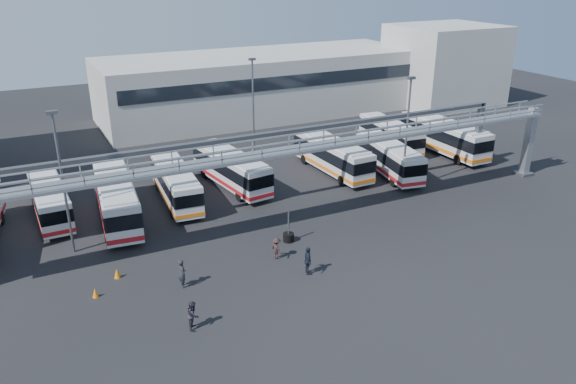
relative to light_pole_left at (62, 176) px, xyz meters
name	(u,v)px	position (x,y,z in m)	size (l,w,h in m)	color
ground	(326,251)	(16.00, -8.00, -5.73)	(140.00, 140.00, 0.00)	black
gantry	(289,154)	(16.00, -2.13, -0.22)	(51.40, 5.15, 7.10)	#94979C
warehouse	(261,84)	(28.00, 30.00, -1.73)	(42.00, 14.00, 8.00)	#9E9E99
building_right	(444,65)	(54.00, 24.00, -0.23)	(14.00, 12.00, 11.00)	#B2B2AD
light_pole_left	(62,176)	(0.00, 0.00, 0.00)	(0.70, 0.35, 10.21)	#4C4F54
light_pole_mid	(407,129)	(28.00, -1.00, 0.00)	(0.70, 0.35, 10.21)	#4C4F54
light_pole_back	(253,102)	(20.00, 14.00, 0.00)	(0.70, 0.35, 10.21)	#4C4F54
bus_1	(49,198)	(-0.81, 6.94, -4.04)	(2.62, 10.09, 3.04)	silver
bus_2	(116,198)	(3.89, 3.98, -3.80)	(3.70, 11.64, 3.48)	silver
bus_3	(176,183)	(9.12, 5.60, -4.00)	(3.11, 10.41, 3.12)	silver
bus_4	(231,168)	(14.58, 6.72, -3.94)	(3.83, 10.89, 3.24)	silver
bus_6	(332,155)	(24.70, 5.84, -3.91)	(2.85, 10.88, 3.28)	silver
bus_7	(388,156)	(29.40, 3.19, -3.97)	(4.06, 10.70, 3.17)	silver
bus_8	(390,134)	(34.26, 9.50, -4.05)	(3.16, 10.17, 3.04)	silver
bus_9	(444,135)	(38.50, 5.75, -3.78)	(2.73, 11.60, 3.52)	silver
pedestrian_a	(182,273)	(5.57, -7.95, -4.78)	(0.69, 0.45, 1.89)	black
pedestrian_b	(193,315)	(4.84, -12.47, -4.87)	(0.83, 0.65, 1.71)	black
pedestrian_c	(277,248)	(12.44, -7.33, -4.94)	(1.01, 0.58, 1.57)	black
pedestrian_d	(308,261)	(13.37, -10.13, -4.75)	(1.15, 0.48, 1.96)	black
cone_left	(95,293)	(0.41, -6.74, -5.42)	(0.39, 0.39, 0.62)	orange
cone_right	(117,273)	(2.05, -5.01, -5.39)	(0.43, 0.43, 0.68)	orange
tire_stack	(289,236)	(14.33, -5.39, -5.34)	(0.81, 0.81, 2.32)	black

